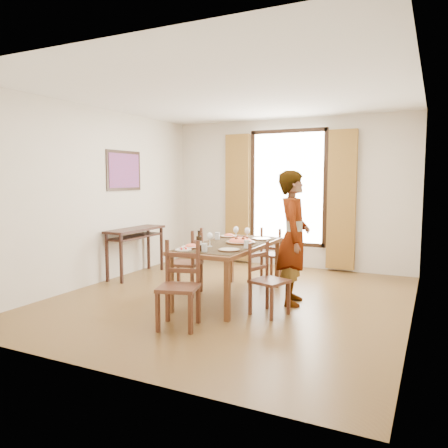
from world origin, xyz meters
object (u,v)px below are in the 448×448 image
at_px(console_table, 135,235).
at_px(man, 293,238).
at_px(dining_table, 230,248).
at_px(pasta_platter, 240,240).

xyz_separation_m(console_table, man, (2.84, -0.42, 0.18)).
bearing_deg(man, console_table, 67.98).
distance_m(console_table, man, 2.88).
bearing_deg(dining_table, console_table, 163.57).
xyz_separation_m(dining_table, man, (0.83, 0.17, 0.17)).
bearing_deg(pasta_platter, dining_table, -147.21).
height_order(console_table, man, man).
height_order(console_table, pasta_platter, pasta_platter).
distance_m(dining_table, man, 0.86).
height_order(console_table, dining_table, console_table).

